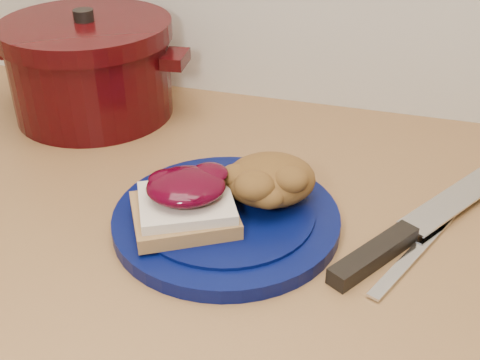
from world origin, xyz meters
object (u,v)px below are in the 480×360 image
(butter_knife, at_px, (414,253))
(pepper_grinder, at_px, (83,76))
(dutch_oven, at_px, (91,68))
(chef_knife, at_px, (400,237))
(plate, at_px, (226,219))

(butter_knife, bearing_deg, pepper_grinder, 90.65)
(dutch_oven, bearing_deg, butter_knife, -24.26)
(pepper_grinder, bearing_deg, dutch_oven, 58.97)
(chef_knife, xyz_separation_m, pepper_grinder, (-0.48, 0.19, 0.05))
(plate, bearing_deg, dutch_oven, 141.42)
(chef_knife, bearing_deg, dutch_oven, 98.49)
(butter_knife, bearing_deg, chef_knife, 70.67)
(plate, relative_size, butter_knife, 1.43)
(plate, distance_m, chef_knife, 0.19)
(plate, bearing_deg, pepper_grinder, 143.76)
(plate, height_order, butter_knife, plate)
(pepper_grinder, bearing_deg, butter_knife, -22.70)
(plate, relative_size, pepper_grinder, 2.02)
(pepper_grinder, bearing_deg, plate, -36.24)
(plate, relative_size, dutch_oven, 0.85)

